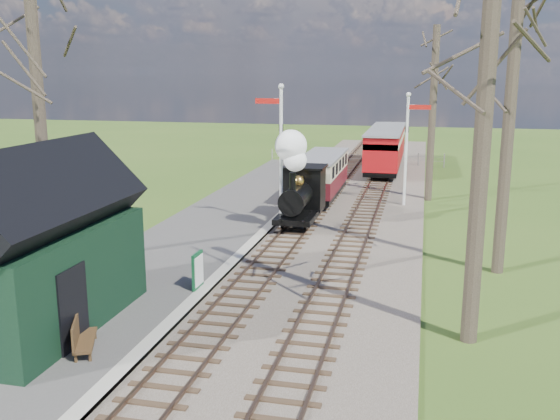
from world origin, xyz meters
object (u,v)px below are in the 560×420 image
Objects in this scene: semaphore_near at (279,146)px; red_carriage_a at (383,152)px; semaphore_far at (408,141)px; person at (65,314)px; station_shed at (38,250)px; sign_board at (198,270)px; locomotive at (299,184)px; red_carriage_b at (388,143)px; coach at (322,174)px; bench at (81,335)px.

red_carriage_a is at bearing 77.29° from semaphore_near.
semaphore_far is 1.03× the size of red_carriage_a.
person is at bearing -111.85° from semaphore_far.
station_shed is 1.92m from person.
sign_board is (-3.99, -23.28, -0.85)m from red_carriage_a.
semaphore_far reaches higher than person.
red_carriage_a is at bearing 75.64° from station_shed.
semaphore_far is 1.36× the size of locomotive.
semaphore_far is at bearing 68.10° from sign_board.
semaphore_far reaches higher than sign_board.
locomotive is 0.76× the size of red_carriage_b.
semaphore_near reaches higher than red_carriage_b.
locomotive is 6.08m from coach.
bench is 1.03× the size of person.
coach is 1.22× the size of red_carriage_a.
person is (-2.39, -12.78, -2.69)m from semaphore_near.
semaphore_far is 20.37m from person.
coach is at bearing 76.97° from station_shed.
coach is at bearing 89.89° from locomotive.
semaphore_near is 1.48× the size of locomotive.
semaphore_near is 1.09× the size of semaphore_far.
bench is (-1.18, -4.78, -0.17)m from sign_board.
semaphore_far is 5.08× the size of sign_board.
station_shed is 19.07m from coach.
semaphore_near is 15.44m from red_carriage_a.
coach is at bearing 172.66° from semaphore_far.
semaphore_far is at bearing -82.99° from red_carriage_b.
red_carriage_b is at bearing 79.38° from coach.
person reaches higher than bench.
station_shed reaches higher than bench.
bench is (-2.56, -13.62, -1.36)m from locomotive.
red_carriage_b is at bearing -8.35° from person.
semaphore_far is (8.67, 18.00, 1.08)m from station_shed.
locomotive is 0.76× the size of red_carriage_a.
bench is (-2.57, -19.68, -0.85)m from coach.
bench is (-5.17, -28.05, -1.02)m from red_carriage_a.
semaphore_far is 3.79× the size of bench.
semaphore_near is at bearing 82.19° from bench.
semaphore_near is 6.96m from coach.
red_carriage_b is 3.68× the size of bench.
station_shed is 33.17m from red_carriage_b.
red_carriage_a is (6.90, 26.94, -0.66)m from station_shed.
red_carriage_a reaches higher than person.
semaphore_near is 0.92× the size of coach.
bench is at bearing -97.81° from semaphore_near.
locomotive is (0.76, 0.50, -1.67)m from semaphore_near.
station_shed is 1.50× the size of locomotive.
semaphore_far is 20.53m from bench.
semaphore_near is 7.91m from semaphore_far.
station_shed is at bearing -104.36° from red_carriage_a.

